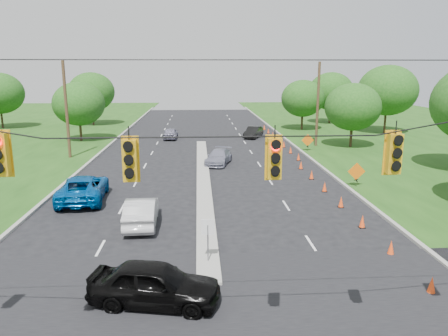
{
  "coord_description": "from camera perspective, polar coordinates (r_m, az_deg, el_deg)",
  "views": [
    {
      "loc": [
        -0.36,
        -11.38,
        8.18
      ],
      "look_at": [
        1.07,
        12.39,
        2.8
      ],
      "focal_mm": 35.0,
      "sensor_mm": 36.0,
      "label": 1
    }
  ],
  "objects": [
    {
      "name": "curb_left",
      "position": [
        43.29,
        -16.38,
        1.32
      ],
      "size": [
        0.25,
        110.0,
        0.16
      ],
      "primitive_type": "cube",
      "color": "gray",
      "rests_on": "ground"
    },
    {
      "name": "curb_right",
      "position": [
        43.45,
        10.55,
        1.67
      ],
      "size": [
        0.25,
        110.0,
        0.16
      ],
      "primitive_type": "cube",
      "color": "gray",
      "rests_on": "ground"
    },
    {
      "name": "median",
      "position": [
        33.39,
        -2.72,
        -1.46
      ],
      "size": [
        1.0,
        34.0,
        0.18
      ],
      "primitive_type": "cube",
      "color": "gray",
      "rests_on": "ground"
    },
    {
      "name": "median_sign",
      "position": [
        18.63,
        -2.13,
        -8.41
      ],
      "size": [
        0.55,
        0.06,
        2.05
      ],
      "color": "gray",
      "rests_on": "ground"
    },
    {
      "name": "signal_span",
      "position": [
        10.86,
        -1.67,
        -4.45
      ],
      "size": [
        25.6,
        0.32,
        9.0
      ],
      "color": "#422D1C",
      "rests_on": "ground"
    },
    {
      "name": "utility_pole_far_left",
      "position": [
        43.28,
        -19.88,
        7.11
      ],
      "size": [
        0.28,
        0.28,
        9.0
      ],
      "primitive_type": "cylinder",
      "color": "#422D1C",
      "rests_on": "ground"
    },
    {
      "name": "utility_pole_far_right",
      "position": [
        48.27,
        12.14,
        8.08
      ],
      "size": [
        0.28,
        0.28,
        9.0
      ],
      "primitive_type": "cylinder",
      "color": "#422D1C",
      "rests_on": "ground"
    },
    {
      "name": "cone_0",
      "position": [
        18.5,
        25.49,
        -13.63
      ],
      "size": [
        0.32,
        0.32,
        0.7
      ],
      "primitive_type": "cone",
      "color": "#FE4A16",
      "rests_on": "ground"
    },
    {
      "name": "cone_1",
      "position": [
        21.33,
        20.98,
        -9.69
      ],
      "size": [
        0.32,
        0.32,
        0.7
      ],
      "primitive_type": "cone",
      "color": "#FE4A16",
      "rests_on": "ground"
    },
    {
      "name": "cone_2",
      "position": [
        24.34,
        17.62,
        -6.65
      ],
      "size": [
        0.32,
        0.32,
        0.7
      ],
      "primitive_type": "cone",
      "color": "#FE4A16",
      "rests_on": "ground"
    },
    {
      "name": "cone_3",
      "position": [
        27.47,
        15.04,
        -4.28
      ],
      "size": [
        0.32,
        0.32,
        0.7
      ],
      "primitive_type": "cone",
      "color": "#FE4A16",
      "rests_on": "ground"
    },
    {
      "name": "cone_4",
      "position": [
        30.67,
        13.01,
        -2.39
      ],
      "size": [
        0.32,
        0.32,
        0.7
      ],
      "primitive_type": "cone",
      "color": "#FE4A16",
      "rests_on": "ground"
    },
    {
      "name": "cone_5",
      "position": [
        33.94,
        11.37,
        -0.86
      ],
      "size": [
        0.32,
        0.32,
        0.7
      ],
      "primitive_type": "cone",
      "color": "#FE4A16",
      "rests_on": "ground"
    },
    {
      "name": "cone_6",
      "position": [
        37.24,
        10.02,
        0.4
      ],
      "size": [
        0.32,
        0.32,
        0.7
      ],
      "primitive_type": "cone",
      "color": "#FE4A16",
      "rests_on": "ground"
    },
    {
      "name": "cone_7",
      "position": [
        40.71,
        9.71,
        1.46
      ],
      "size": [
        0.32,
        0.32,
        0.7
      ],
      "primitive_type": "cone",
      "color": "#FE4A16",
      "rests_on": "ground"
    },
    {
      "name": "cone_8",
      "position": [
        44.07,
        8.69,
        2.35
      ],
      "size": [
        0.32,
        0.32,
        0.7
      ],
      "primitive_type": "cone",
      "color": "#FE4A16",
      "rests_on": "ground"
    },
    {
      "name": "cone_9",
      "position": [
        47.44,
        7.82,
        3.11
      ],
      "size": [
        0.32,
        0.32,
        0.7
      ],
      "primitive_type": "cone",
      "color": "#FE4A16",
      "rests_on": "ground"
    },
    {
      "name": "cone_10",
      "position": [
        50.83,
        7.06,
        3.78
      ],
      "size": [
        0.32,
        0.32,
        0.7
      ],
      "primitive_type": "cone",
      "color": "#FE4A16",
      "rests_on": "ground"
    },
    {
      "name": "cone_11",
      "position": [
        54.24,
        6.4,
        4.35
      ],
      "size": [
        0.32,
        0.32,
        0.7
      ],
      "primitive_type": "cone",
      "color": "#FE4A16",
      "rests_on": "ground"
    },
    {
      "name": "cone_12",
      "position": [
        57.66,
        5.81,
        4.86
      ],
      "size": [
        0.32,
        0.32,
        0.7
      ],
      "primitive_type": "cone",
      "color": "#FE4A16",
      "rests_on": "ground"
    },
    {
      "name": "cone_13",
      "position": [
        61.08,
        5.29,
        5.31
      ],
      "size": [
        0.32,
        0.32,
        0.7
      ],
      "primitive_type": "cone",
      "color": "#FE4A16",
      "rests_on": "ground"
    },
    {
      "name": "work_sign_1",
      "position": [
        32.21,
        16.92,
        -0.54
      ],
      "size": [
        1.27,
        0.58,
        1.37
      ],
      "color": "black",
      "rests_on": "ground"
    },
    {
      "name": "work_sign_2",
      "position": [
        45.35,
        10.87,
        3.51
      ],
      "size": [
        1.27,
        0.58,
        1.37
      ],
      "color": "black",
      "rests_on": "ground"
    },
    {
      "name": "tree_5",
      "position": [
        53.29,
        -18.45,
        7.95
      ],
      "size": [
        5.88,
        5.88,
        6.86
      ],
      "color": "black",
      "rests_on": "ground"
    },
    {
      "name": "tree_6",
      "position": [
        68.27,
        -16.92,
        9.49
      ],
      "size": [
        6.72,
        6.72,
        7.84
      ],
      "color": "black",
      "rests_on": "ground"
    },
    {
      "name": "tree_9",
      "position": [
        48.39,
        16.48,
        7.66
      ],
      "size": [
        5.88,
        5.88,
        6.86
      ],
      "color": "black",
      "rests_on": "ground"
    },
    {
      "name": "tree_10",
      "position": [
        60.55,
        20.58,
        9.47
      ],
      "size": [
        7.56,
        7.56,
        8.82
      ],
      "color": "black",
      "rests_on": "ground"
    },
    {
      "name": "tree_11",
      "position": [
        69.5,
        13.8,
        9.72
      ],
      "size": [
        6.72,
        6.72,
        7.84
      ],
      "color": "black",
      "rests_on": "ground"
    },
    {
      "name": "tree_12",
      "position": [
        61.21,
        10.26,
        8.93
      ],
      "size": [
        5.88,
        5.88,
        6.86
      ],
      "color": "black",
      "rests_on": "ground"
    },
    {
      "name": "black_sedan",
      "position": [
        16.11,
        -9.02,
        -14.73
      ],
      "size": [
        4.93,
        2.75,
        1.59
      ],
      "primitive_type": "imported",
      "rotation": [
        0.0,
        0.0,
        1.37
      ],
      "color": "black",
      "rests_on": "ground"
    },
    {
      "name": "white_sedan",
      "position": [
        23.89,
        -10.72,
        -5.6
      ],
      "size": [
        1.76,
        4.63,
        1.51
      ],
      "primitive_type": "imported",
      "rotation": [
        0.0,
        0.0,
        3.18
      ],
      "color": "silver",
      "rests_on": "ground"
    },
    {
      "name": "blue_pickup",
      "position": [
        29.24,
        -17.9,
        -2.49
      ],
      "size": [
        3.19,
        6.07,
        1.63
      ],
      "primitive_type": "imported",
      "rotation": [
        0.0,
        0.0,
        3.23
      ],
      "color": "#004E9C",
      "rests_on": "ground"
    },
    {
      "name": "silver_car_far",
      "position": [
        38.51,
        -0.7,
        1.45
      ],
      "size": [
        2.91,
        4.75,
        1.29
      ],
      "primitive_type": "imported",
      "rotation": [
        0.0,
        0.0,
        -0.27
      ],
      "color": "gray",
      "rests_on": "ground"
    },
    {
      "name": "silver_car_oncoming",
      "position": [
        53.1,
        -6.99,
        4.52
      ],
      "size": [
        1.73,
        4.04,
        1.36
      ],
      "primitive_type": "imported",
      "rotation": [
        0.0,
        0.0,
        3.11
      ],
      "color": "gray",
      "rests_on": "ground"
    },
    {
      "name": "dark_car_receding",
      "position": [
        53.77,
        3.87,
        4.69
      ],
      "size": [
        2.99,
        4.38,
        1.37
      ],
      "primitive_type": "imported",
      "rotation": [
        0.0,
        0.0,
        -0.41
      ],
      "color": "black",
      "rests_on": "ground"
    }
  ]
}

